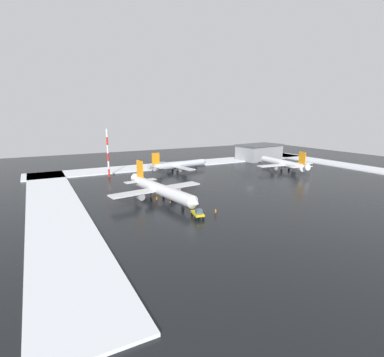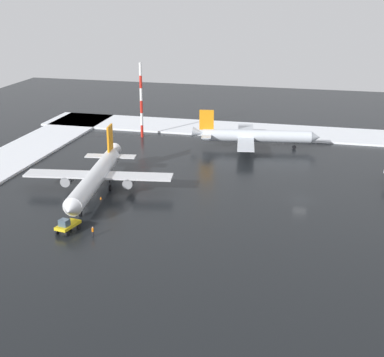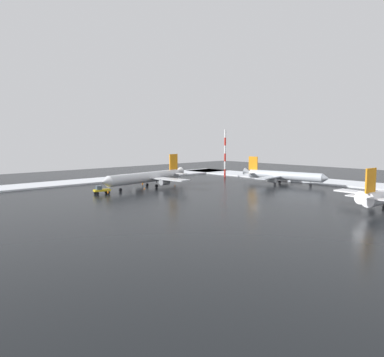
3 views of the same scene
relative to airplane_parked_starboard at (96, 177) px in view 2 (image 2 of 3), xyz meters
name	(u,v)px [view 2 (image 2 of 3)]	position (x,y,z in m)	size (l,w,h in m)	color
ground_plane	(300,199)	(-38.77, -6.63, -3.48)	(240.00, 240.00, 0.00)	black
snow_bank_far	(313,134)	(-38.77, -56.63, -3.22)	(152.00, 16.00, 0.53)	white
airplane_parked_starboard	(96,177)	(0.00, 0.00, 0.00)	(29.54, 35.43, 10.53)	silver
airplane_far_rear	(253,136)	(-24.95, -39.94, -0.39)	(31.50, 26.28, 9.37)	silver
pushback_tug	(67,225)	(-2.35, 18.11, -2.20)	(3.05, 4.94, 2.50)	gold
ground_crew_near_tug	(87,190)	(1.60, 0.64, -2.51)	(0.36, 0.36, 1.71)	black
ground_crew_by_nose_gear	(93,231)	(-7.15, 18.69, -2.51)	(0.36, 0.36, 1.71)	black
antenna_mast	(141,101)	(5.11, -43.50, 6.29)	(0.70, 0.70, 19.55)	red
traffic_cone_near_nose	(101,198)	(-1.87, 2.42, -3.21)	(0.36, 0.36, 0.55)	orange
traffic_cone_mid_line	(128,179)	(-3.21, -9.12, -3.21)	(0.36, 0.36, 0.55)	orange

